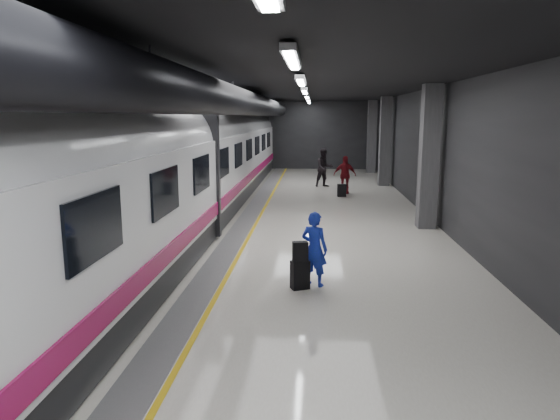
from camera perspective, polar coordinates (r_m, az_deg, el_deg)
name	(u,v)px	position (r m, az deg, el deg)	size (l,w,h in m)	color
ground	(280,240)	(14.41, 0.00, -3.47)	(40.00, 40.00, 0.00)	white
platform_hall	(273,116)	(14.95, -0.86, 10.73)	(10.02, 40.02, 4.51)	black
train	(167,168)	(14.64, -12.83, 4.71)	(3.05, 38.00, 4.05)	black
traveler_main	(314,249)	(10.47, 3.95, -4.46)	(0.58, 0.38, 1.59)	#1C1CD2
suitcase_main	(300,275)	(10.39, 2.30, -7.41)	(0.36, 0.23, 0.60)	black
shoulder_bag	(300,252)	(10.21, 2.32, -4.78)	(0.31, 0.17, 0.42)	black
traveler_far_a	(324,168)	(25.29, 5.07, 4.82)	(0.94, 0.73, 1.93)	black
traveler_far_b	(345,175)	(23.20, 7.40, 4.01)	(1.02, 0.42, 1.74)	maroon
suitcase_far	(342,190)	(22.35, 7.07, 2.25)	(0.38, 0.25, 0.56)	black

